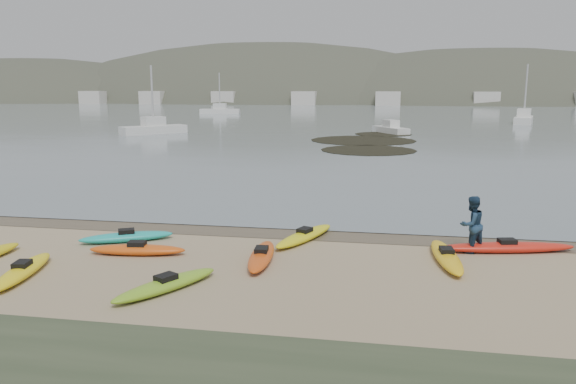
# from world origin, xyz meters

# --- Properties ---
(ground) EXTENTS (600.00, 600.00, 0.00)m
(ground) POSITION_xyz_m (0.00, 0.00, 0.00)
(ground) COLOR tan
(ground) RESTS_ON ground
(wet_sand) EXTENTS (60.00, 60.00, 0.00)m
(wet_sand) POSITION_xyz_m (0.00, -0.30, 0.00)
(wet_sand) COLOR brown
(wet_sand) RESTS_ON ground
(water) EXTENTS (1200.00, 1200.00, 0.00)m
(water) POSITION_xyz_m (0.00, 300.00, 0.01)
(water) COLOR slate
(water) RESTS_ON ground
(kayaks) EXTENTS (21.90, 9.39, 0.34)m
(kayaks) POSITION_xyz_m (1.09, -3.60, 0.17)
(kayaks) COLOR yellow
(kayaks) RESTS_ON ground
(person_east) EXTENTS (1.19, 1.15, 1.93)m
(person_east) POSITION_xyz_m (6.55, -1.88, 0.96)
(person_east) COLOR navy
(person_east) RESTS_ON ground
(kelp_mats) EXTENTS (10.70, 24.24, 0.04)m
(kelp_mats) POSITION_xyz_m (1.83, 35.74, 0.03)
(kelp_mats) COLOR black
(kelp_mats) RESTS_ON water
(moored_boats) EXTENTS (89.77, 80.13, 1.19)m
(moored_boats) POSITION_xyz_m (8.04, 76.22, 0.55)
(moored_boats) COLOR silver
(moored_boats) RESTS_ON ground
(far_hills) EXTENTS (550.00, 135.00, 80.00)m
(far_hills) POSITION_xyz_m (39.38, 193.97, -15.93)
(far_hills) COLOR #384235
(far_hills) RESTS_ON ground
(far_town) EXTENTS (199.00, 5.00, 4.00)m
(far_town) POSITION_xyz_m (6.00, 145.00, 2.00)
(far_town) COLOR beige
(far_town) RESTS_ON ground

